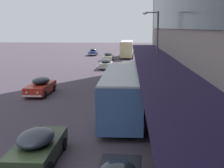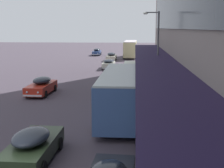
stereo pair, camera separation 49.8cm
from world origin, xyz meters
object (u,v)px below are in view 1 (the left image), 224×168
(sedan_far_back, at_px, (38,146))
(pedestrian_at_kerb, at_px, (194,145))
(sedan_second_mid, at_px, (121,80))
(sedan_oncoming_front, at_px, (41,86))
(vw_van, at_px, (129,69))
(sedan_trailing_mid, at_px, (108,57))
(transit_bus_kerbside_front, at_px, (122,91))
(sedan_oncoming_rear, at_px, (93,52))
(sedan_trailing_near, at_px, (106,64))
(street_lamp, at_px, (156,46))
(transit_bus_kerbside_rear, at_px, (127,48))

(sedan_far_back, height_order, pedestrian_at_kerb, pedestrian_at_kerb)
(sedan_second_mid, distance_m, sedan_oncoming_front, 8.31)
(sedan_far_back, bearing_deg, vw_van, 80.25)
(sedan_trailing_mid, xyz_separation_m, vw_van, (4.00, -20.72, 0.33))
(sedan_trailing_mid, height_order, sedan_oncoming_front, sedan_oncoming_front)
(transit_bus_kerbside_front, height_order, sedan_second_mid, transit_bus_kerbside_front)
(sedan_far_back, relative_size, sedan_oncoming_rear, 0.97)
(sedan_trailing_near, xyz_separation_m, pedestrian_at_kerb, (6.27, -34.11, 0.46))
(sedan_trailing_mid, distance_m, pedestrian_at_kerb, 46.38)
(transit_bus_kerbside_front, height_order, pedestrian_at_kerb, transit_bus_kerbside_front)
(sedan_trailing_mid, xyz_separation_m, pedestrian_at_kerb, (6.76, -45.88, 0.41))
(sedan_oncoming_front, height_order, street_lamp, street_lamp)
(transit_bus_kerbside_front, xyz_separation_m, sedan_trailing_near, (-2.98, 25.84, -1.09))
(pedestrian_at_kerb, bearing_deg, sedan_trailing_mid, 98.38)
(vw_van, xyz_separation_m, pedestrian_at_kerb, (2.76, -25.16, 0.08))
(sedan_oncoming_front, bearing_deg, street_lamp, 4.79)
(transit_bus_kerbside_rear, height_order, vw_van, transit_bus_kerbside_rear)
(sedan_second_mid, bearing_deg, vw_van, 82.52)
(transit_bus_kerbside_rear, height_order, street_lamp, street_lamp)
(sedan_oncoming_rear, height_order, vw_van, vw_van)
(transit_bus_kerbside_rear, relative_size, sedan_trailing_mid, 1.99)
(transit_bus_kerbside_rear, height_order, pedestrian_at_kerb, transit_bus_kerbside_rear)
(sedan_oncoming_rear, xyz_separation_m, vw_van, (8.17, -32.22, 0.34))
(sedan_trailing_near, distance_m, vw_van, 9.61)
(vw_van, bearing_deg, sedan_far_back, -99.75)
(sedan_oncoming_front, xyz_separation_m, pedestrian_at_kerb, (11.02, -15.29, 0.39))
(sedan_second_mid, height_order, pedestrian_at_kerb, pedestrian_at_kerb)
(sedan_far_back, xyz_separation_m, sedan_trailing_near, (0.72, 33.58, -0.06))
(pedestrian_at_kerb, bearing_deg, sedan_oncoming_front, 125.78)
(pedestrian_at_kerb, xyz_separation_m, street_lamp, (-0.37, 16.18, 3.27))
(transit_bus_kerbside_front, bearing_deg, pedestrian_at_kerb, -68.34)
(sedan_trailing_mid, xyz_separation_m, sedan_oncoming_front, (-4.26, -30.59, 0.02))
(sedan_second_mid, relative_size, pedestrian_at_kerb, 2.45)
(transit_bus_kerbside_front, bearing_deg, vw_van, 88.22)
(street_lamp, bearing_deg, sedan_oncoming_rear, 104.37)
(transit_bus_kerbside_front, distance_m, sedan_second_mid, 10.76)
(sedan_oncoming_rear, bearing_deg, transit_bus_kerbside_front, -81.15)
(transit_bus_kerbside_rear, bearing_deg, sedan_oncoming_rear, 145.08)
(sedan_second_mid, distance_m, pedestrian_at_kerb, 19.32)
(sedan_oncoming_front, height_order, pedestrian_at_kerb, pedestrian_at_kerb)
(sedan_second_mid, height_order, sedan_oncoming_rear, sedan_second_mid)
(pedestrian_at_kerb, bearing_deg, sedan_second_mid, 100.65)
(transit_bus_kerbside_rear, relative_size, street_lamp, 1.31)
(sedan_trailing_mid, bearing_deg, transit_bus_kerbside_rear, 60.46)
(transit_bus_kerbside_front, height_order, sedan_trailing_mid, transit_bus_kerbside_front)
(street_lamp, bearing_deg, pedestrian_at_kerb, -88.67)
(pedestrian_at_kerb, bearing_deg, transit_bus_kerbside_front, 111.66)
(transit_bus_kerbside_front, height_order, sedan_oncoming_rear, transit_bus_kerbside_front)
(transit_bus_kerbside_rear, height_order, sedan_second_mid, transit_bus_kerbside_rear)
(sedan_second_mid, distance_m, sedan_trailing_near, 15.37)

